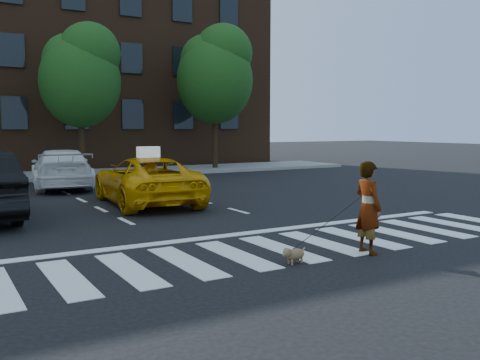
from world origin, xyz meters
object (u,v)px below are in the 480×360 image
Objects in this scene: white_suv at (61,169)px; woman at (368,208)px; tree_mid at (81,72)px; taxi at (146,181)px; dog at (294,254)px; tree_right at (215,71)px.

white_suv is 13.90m from woman.
tree_mid is 1.39× the size of taxi.
tree_mid is at bearing 81.69° from dog.
white_suv is at bearing -113.58° from tree_mid.
tree_right reaches higher than tree_mid.
white_suv is (-1.93, -4.43, -4.11)m from tree_mid.
taxi is 8.02m from dog.
white_suv is at bearing -153.62° from tree_right.
white_suv is at bearing -72.38° from taxi.
white_suv is 13.63m from dog.
taxi is 3.00× the size of woman.
woman reaches higher than white_suv.
woman is at bearing -88.07° from tree_mid.
white_suv is at bearing 88.80° from dog.
tree_mid is at bearing -105.65° from white_suv.
tree_mid is 10.86m from taxi.
tree_right reaches higher than dog.
woman is 3.36× the size of dog.
dog is at bearing 91.52° from woman.
tree_mid reaches higher than woman.
tree_right is at bearing -122.78° from taxi.
tree_right is 15.19× the size of dog.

